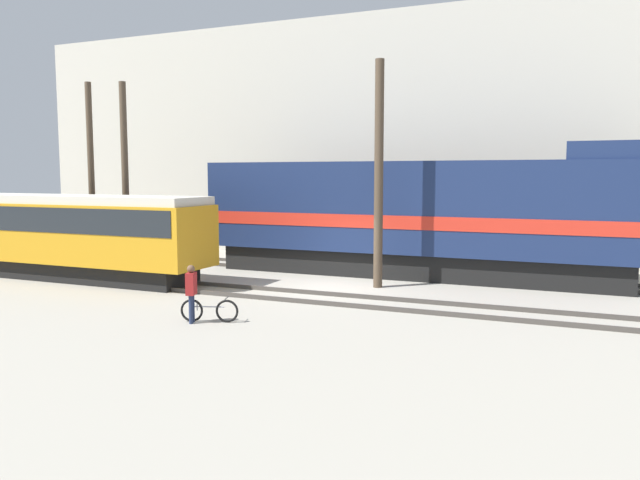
{
  "coord_description": "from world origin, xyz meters",
  "views": [
    {
      "loc": [
        8.26,
        -19.7,
        3.96
      ],
      "look_at": [
        0.11,
        -0.81,
        1.8
      ],
      "focal_mm": 35.0,
      "sensor_mm": 36.0,
      "label": 1
    }
  ],
  "objects_px": {
    "streetcar": "(76,231)",
    "utility_pole_left": "(91,175)",
    "bicycle": "(209,311)",
    "freight_locomotive": "(418,216)",
    "utility_pole_center": "(125,176)",
    "person": "(191,288)",
    "utility_pole_right": "(379,175)"
  },
  "relations": [
    {
      "from": "freight_locomotive",
      "to": "utility_pole_right",
      "type": "bearing_deg",
      "value": -103.4
    },
    {
      "from": "bicycle",
      "to": "streetcar",
      "type": "bearing_deg",
      "value": 155.16
    },
    {
      "from": "streetcar",
      "to": "utility_pole_right",
      "type": "relative_size",
      "value": 1.4
    },
    {
      "from": "person",
      "to": "utility_pole_left",
      "type": "distance_m",
      "value": 12.59
    },
    {
      "from": "freight_locomotive",
      "to": "bicycle",
      "type": "xyz_separation_m",
      "value": [
        -3.22,
        -9.65,
        -2.04
      ]
    },
    {
      "from": "streetcar",
      "to": "person",
      "type": "xyz_separation_m",
      "value": [
        8.11,
        -4.2,
        -0.88
      ]
    },
    {
      "from": "bicycle",
      "to": "utility_pole_left",
      "type": "height_order",
      "value": "utility_pole_left"
    },
    {
      "from": "bicycle",
      "to": "person",
      "type": "distance_m",
      "value": 0.78
    },
    {
      "from": "freight_locomotive",
      "to": "utility_pole_left",
      "type": "relative_size",
      "value": 2.15
    },
    {
      "from": "bicycle",
      "to": "person",
      "type": "xyz_separation_m",
      "value": [
        -0.38,
        -0.28,
        0.63
      ]
    },
    {
      "from": "person",
      "to": "utility_pole_left",
      "type": "bearing_deg",
      "value": 144.73
    },
    {
      "from": "streetcar",
      "to": "utility_pole_right",
      "type": "xyz_separation_m",
      "value": [
        11.03,
        2.86,
        2.12
      ]
    },
    {
      "from": "freight_locomotive",
      "to": "utility_pole_left",
      "type": "height_order",
      "value": "utility_pole_left"
    },
    {
      "from": "person",
      "to": "utility_pole_center",
      "type": "bearing_deg",
      "value": 139.12
    },
    {
      "from": "utility_pole_center",
      "to": "streetcar",
      "type": "bearing_deg",
      "value": -89.02
    },
    {
      "from": "utility_pole_center",
      "to": "bicycle",
      "type": "bearing_deg",
      "value": -38.5
    },
    {
      "from": "freight_locomotive",
      "to": "utility_pole_left",
      "type": "distance_m",
      "value": 13.97
    },
    {
      "from": "bicycle",
      "to": "utility_pole_left",
      "type": "distance_m",
      "value": 12.91
    },
    {
      "from": "freight_locomotive",
      "to": "streetcar",
      "type": "distance_m",
      "value": 13.04
    },
    {
      "from": "bicycle",
      "to": "utility_pole_left",
      "type": "xyz_separation_m",
      "value": [
        -10.36,
        6.79,
        3.61
      ]
    },
    {
      "from": "utility_pole_center",
      "to": "person",
      "type": "bearing_deg",
      "value": -40.88
    },
    {
      "from": "bicycle",
      "to": "utility_pole_right",
      "type": "bearing_deg",
      "value": 69.48
    },
    {
      "from": "bicycle",
      "to": "utility_pole_right",
      "type": "relative_size",
      "value": 0.19
    },
    {
      "from": "utility_pole_left",
      "to": "utility_pole_right",
      "type": "height_order",
      "value": "utility_pole_right"
    },
    {
      "from": "freight_locomotive",
      "to": "streetcar",
      "type": "bearing_deg",
      "value": -153.96
    },
    {
      "from": "streetcar",
      "to": "person",
      "type": "bearing_deg",
      "value": -27.39
    },
    {
      "from": "streetcar",
      "to": "bicycle",
      "type": "relative_size",
      "value": 7.21
    },
    {
      "from": "bicycle",
      "to": "utility_pole_left",
      "type": "relative_size",
      "value": 0.19
    },
    {
      "from": "freight_locomotive",
      "to": "bicycle",
      "type": "distance_m",
      "value": 10.38
    },
    {
      "from": "bicycle",
      "to": "person",
      "type": "height_order",
      "value": "person"
    },
    {
      "from": "streetcar",
      "to": "utility_pole_left",
      "type": "relative_size",
      "value": 1.4
    },
    {
      "from": "bicycle",
      "to": "utility_pole_left",
      "type": "bearing_deg",
      "value": 146.77
    }
  ]
}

